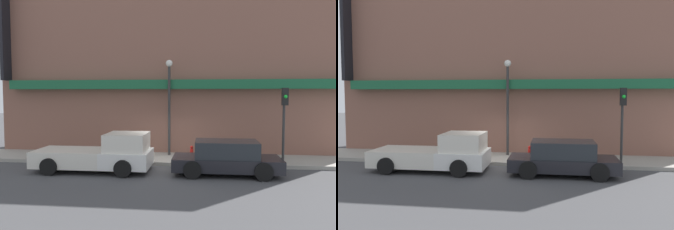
% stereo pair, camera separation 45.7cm
% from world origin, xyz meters
% --- Properties ---
extents(ground_plane, '(80.00, 80.00, 0.00)m').
position_xyz_m(ground_plane, '(0.00, 0.00, 0.00)').
color(ground_plane, '#424244').
extents(sidewalk, '(36.00, 2.73, 0.18)m').
position_xyz_m(sidewalk, '(0.00, 1.37, 0.09)').
color(sidewalk, '#9E998E').
rests_on(sidewalk, ground).
extents(building, '(19.80, 3.80, 10.21)m').
position_xyz_m(building, '(-0.01, 4.21, 5.10)').
color(building, brown).
rests_on(building, ground).
extents(pickup_truck, '(5.15, 2.24, 1.72)m').
position_xyz_m(pickup_truck, '(-2.66, -1.29, 0.76)').
color(pickup_truck, white).
rests_on(pickup_truck, ground).
extents(parked_car, '(4.54, 2.05, 1.45)m').
position_xyz_m(parked_car, '(2.82, -1.29, 0.71)').
color(parked_car, black).
rests_on(parked_car, ground).
extents(fire_hydrant, '(0.16, 0.16, 0.69)m').
position_xyz_m(fire_hydrant, '(1.26, 0.86, 0.52)').
color(fire_hydrant, red).
rests_on(fire_hydrant, sidewalk).
extents(street_lamp, '(0.36, 0.36, 5.06)m').
position_xyz_m(street_lamp, '(0.01, 1.98, 3.37)').
color(street_lamp, '#2D2D2D').
rests_on(street_lamp, sidewalk).
extents(traffic_light, '(0.28, 0.42, 3.54)m').
position_xyz_m(traffic_light, '(5.54, 0.31, 2.61)').
color(traffic_light, '#2D2D2D').
rests_on(traffic_light, sidewalk).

